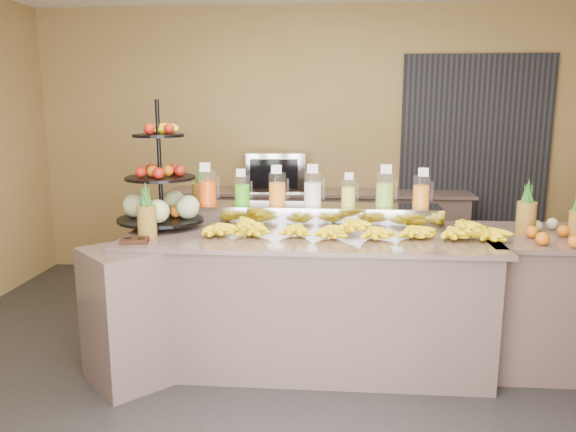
# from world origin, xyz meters

# --- Properties ---
(ground) EXTENTS (6.00, 6.00, 0.00)m
(ground) POSITION_xyz_m (0.00, 0.00, 0.00)
(ground) COLOR black
(ground) RESTS_ON ground
(room_envelope) EXTENTS (6.04, 5.02, 2.82)m
(room_envelope) POSITION_xyz_m (0.19, 0.79, 1.88)
(room_envelope) COLOR olive
(room_envelope) RESTS_ON ground
(buffet_counter) EXTENTS (2.75, 1.25, 0.93)m
(buffet_counter) POSITION_xyz_m (-0.12, 0.26, 0.47)
(buffet_counter) COLOR gray
(buffet_counter) RESTS_ON ground
(right_counter) EXTENTS (1.08, 0.88, 0.93)m
(right_counter) POSITION_xyz_m (1.70, 0.40, 0.47)
(right_counter) COLOR gray
(right_counter) RESTS_ON ground
(back_ledge) EXTENTS (3.10, 0.55, 0.93)m
(back_ledge) POSITION_xyz_m (0.00, 2.25, 0.47)
(back_ledge) COLOR gray
(back_ledge) RESTS_ON ground
(pitcher_tray) EXTENTS (1.85, 0.30, 0.15)m
(pitcher_tray) POSITION_xyz_m (0.01, 0.58, 1.01)
(pitcher_tray) COLOR gray
(pitcher_tray) RESTS_ON buffet_counter
(juice_pitcher_orange_a) EXTENTS (0.13, 0.14, 0.32)m
(juice_pitcher_orange_a) POSITION_xyz_m (-0.77, 0.58, 1.19)
(juice_pitcher_orange_a) COLOR silver
(juice_pitcher_orange_a) RESTS_ON pitcher_tray
(juice_pitcher_green) EXTENTS (0.11, 0.12, 0.28)m
(juice_pitcher_green) POSITION_xyz_m (-0.51, 0.58, 1.17)
(juice_pitcher_green) COLOR silver
(juice_pitcher_green) RESTS_ON pitcher_tray
(juice_pitcher_orange_b) EXTENTS (0.13, 0.13, 0.31)m
(juice_pitcher_orange_b) POSITION_xyz_m (-0.25, 0.58, 1.18)
(juice_pitcher_orange_b) COLOR silver
(juice_pitcher_orange_b) RESTS_ON pitcher_tray
(juice_pitcher_milk) EXTENTS (0.13, 0.14, 0.32)m
(juice_pitcher_milk) POSITION_xyz_m (0.01, 0.58, 1.19)
(juice_pitcher_milk) COLOR silver
(juice_pitcher_milk) RESTS_ON pitcher_tray
(juice_pitcher_lemon) EXTENTS (0.11, 0.11, 0.26)m
(juice_pitcher_lemon) POSITION_xyz_m (0.27, 0.58, 1.17)
(juice_pitcher_lemon) COLOR silver
(juice_pitcher_lemon) RESTS_ON pitcher_tray
(juice_pitcher_lime) EXTENTS (0.13, 0.14, 0.32)m
(juice_pitcher_lime) POSITION_xyz_m (0.53, 0.58, 1.19)
(juice_pitcher_lime) COLOR silver
(juice_pitcher_lime) RESTS_ON pitcher_tray
(juice_pitcher_orange_c) EXTENTS (0.12, 0.13, 0.30)m
(juice_pitcher_orange_c) POSITION_xyz_m (0.79, 0.58, 1.18)
(juice_pitcher_orange_c) COLOR silver
(juice_pitcher_orange_c) RESTS_ON pitcher_tray
(banana_heap) EXTENTS (2.09, 0.19, 0.17)m
(banana_heap) POSITION_xyz_m (0.29, 0.23, 1.00)
(banana_heap) COLOR yellow
(banana_heap) RESTS_ON buffet_counter
(fruit_stand) EXTENTS (0.81, 0.81, 0.91)m
(fruit_stand) POSITION_xyz_m (-1.04, 0.47, 1.16)
(fruit_stand) COLOR black
(fruit_stand) RESTS_ON buffet_counter
(condiment_caddy) EXTENTS (0.20, 0.16, 0.03)m
(condiment_caddy) POSITION_xyz_m (-1.11, -0.05, 0.94)
(condiment_caddy) COLOR black
(condiment_caddy) RESTS_ON buffet_counter
(pineapple_left_a) EXTENTS (0.13, 0.13, 0.37)m
(pineapple_left_a) POSITION_xyz_m (-1.08, 0.11, 1.07)
(pineapple_left_a) COLOR brown
(pineapple_left_a) RESTS_ON buffet_counter
(pineapple_left_b) EXTENTS (0.15, 0.15, 0.43)m
(pineapple_left_b) POSITION_xyz_m (-0.87, 0.79, 1.09)
(pineapple_left_b) COLOR brown
(pineapple_left_b) RESTS_ON buffet_counter
(right_fruit_pile) EXTENTS (0.42, 0.40, 0.22)m
(right_fruit_pile) POSITION_xyz_m (1.62, 0.29, 1.00)
(right_fruit_pile) COLOR brown
(right_fruit_pile) RESTS_ON right_counter
(oven_warmer) EXTENTS (0.62, 0.46, 0.39)m
(oven_warmer) POSITION_xyz_m (-0.43, 2.25, 1.13)
(oven_warmer) COLOR gray
(oven_warmer) RESTS_ON back_ledge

